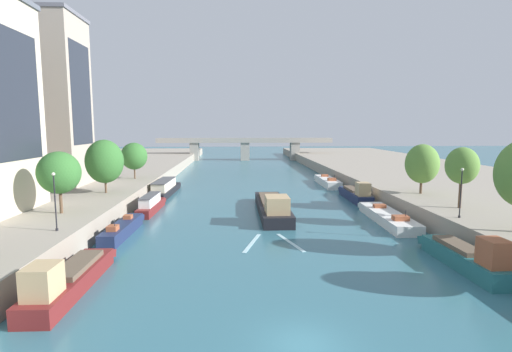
% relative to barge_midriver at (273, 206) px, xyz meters
% --- Properties ---
extents(ground_plane, '(400.00, 400.00, 0.00)m').
position_rel_barge_midriver_xyz_m(ground_plane, '(-1.31, -29.44, -0.98)').
color(ground_plane, '#336675').
extents(quay_left, '(36.00, 170.00, 2.28)m').
position_rel_barge_midriver_xyz_m(quay_left, '(-35.69, 25.56, 0.17)').
color(quay_left, gray).
rests_on(quay_left, ground).
extents(quay_right, '(36.00, 170.00, 2.28)m').
position_rel_barge_midriver_xyz_m(quay_right, '(33.08, 25.56, 0.17)').
color(quay_right, gray).
rests_on(quay_right, ground).
extents(barge_midriver, '(3.46, 17.78, 3.17)m').
position_rel_barge_midriver_xyz_m(barge_midriver, '(0.00, 0.00, 0.00)').
color(barge_midriver, black).
rests_on(barge_midriver, ground).
extents(wake_behind_barge, '(5.60, 5.87, 0.03)m').
position_rel_barge_midriver_xyz_m(wake_behind_barge, '(-1.31, -12.15, -0.96)').
color(wake_behind_barge, '#A5D1DB').
rests_on(wake_behind_barge, ground).
extents(moored_boat_left_far, '(2.37, 11.58, 3.03)m').
position_rel_barge_midriver_xyz_m(moored_boat_left_far, '(-15.58, -22.39, -0.06)').
color(moored_boat_left_far, maroon).
rests_on(moored_boat_left_far, ground).
extents(moored_boat_left_lone, '(1.92, 10.50, 2.33)m').
position_rel_barge_midriver_xyz_m(moored_boat_left_lone, '(-15.95, -8.67, -0.32)').
color(moored_boat_left_lone, '#1E284C').
rests_on(moored_boat_left_lone, ground).
extents(moored_boat_left_downstream, '(1.97, 10.19, 2.23)m').
position_rel_barge_midriver_xyz_m(moored_boat_left_downstream, '(-15.43, 2.26, -0.04)').
color(moored_boat_left_downstream, maroon).
rests_on(moored_boat_left_downstream, ground).
extents(moored_boat_left_gap_after, '(3.09, 14.73, 2.40)m').
position_rel_barge_midriver_xyz_m(moored_boat_left_gap_after, '(-15.94, 15.20, 0.03)').
color(moored_boat_left_gap_after, black).
rests_on(moored_boat_left_gap_after, ground).
extents(moored_boat_right_lone, '(2.21, 10.47, 3.21)m').
position_rel_barge_midriver_xyz_m(moored_boat_right_lone, '(12.96, -19.71, 0.00)').
color(moored_boat_right_lone, '#23666B').
rests_on(moored_boat_right_lone, ground).
extents(moored_boat_right_gap_after, '(3.27, 13.96, 2.20)m').
position_rel_barge_midriver_xyz_m(moored_boat_right_gap_after, '(12.76, -4.63, -0.40)').
color(moored_boat_right_gap_after, silver).
rests_on(moored_boat_right_gap_after, ground).
extents(moored_boat_right_near, '(2.53, 11.42, 3.09)m').
position_rel_barge_midriver_xyz_m(moored_boat_right_near, '(13.26, 8.59, -0.03)').
color(moored_boat_right_near, '#1E284C').
rests_on(moored_boat_right_near, ground).
extents(moored_boat_right_far, '(2.73, 12.68, 2.40)m').
position_rel_barge_midriver_xyz_m(moored_boat_right_far, '(12.63, 23.88, -0.29)').
color(moored_boat_right_far, silver).
rests_on(moored_boat_right_far, ground).
extents(tree_left_distant, '(4.08, 4.08, 6.14)m').
position_rel_barge_midriver_xyz_m(tree_left_distant, '(-21.91, -8.54, 5.36)').
color(tree_left_distant, brown).
rests_on(tree_left_distant, quay_left).
extents(tree_left_third, '(4.77, 4.77, 6.91)m').
position_rel_barge_midriver_xyz_m(tree_left_third, '(-21.45, 3.55, 5.41)').
color(tree_left_third, brown).
rests_on(tree_left_third, quay_left).
extents(tree_left_by_lamp, '(4.26, 4.26, 5.96)m').
position_rel_barge_midriver_xyz_m(tree_left_by_lamp, '(-21.24, 17.54, 5.05)').
color(tree_left_by_lamp, brown).
rests_on(tree_left_by_lamp, quay_left).
extents(tree_right_second, '(3.32, 3.32, 6.43)m').
position_rel_barge_midriver_xyz_m(tree_right_second, '(19.08, -8.22, 5.79)').
color(tree_right_second, brown).
rests_on(tree_right_second, quay_right).
extents(tree_right_far, '(4.18, 4.18, 6.35)m').
position_rel_barge_midriver_xyz_m(tree_right_far, '(19.23, 0.77, 5.16)').
color(tree_right_far, brown).
rests_on(tree_right_far, quay_right).
extents(lamppost_left_bank, '(0.28, 0.28, 4.85)m').
position_rel_barge_midriver_xyz_m(lamppost_left_bank, '(-19.38, -15.30, 3.96)').
color(lamppost_left_bank, black).
rests_on(lamppost_left_bank, quay_left).
extents(lamppost_right_bank, '(0.28, 0.28, 4.73)m').
position_rel_barge_midriver_xyz_m(lamppost_right_bank, '(16.48, -12.61, 3.90)').
color(lamppost_right_bank, black).
rests_on(lamppost_right_bank, quay_right).
extents(building_left_far_end, '(13.26, 9.27, 24.47)m').
position_rel_barge_midriver_xyz_m(building_left_far_end, '(-33.18, 11.04, 13.56)').
color(building_left_far_end, '#A89989').
rests_on(building_left_far_end, quay_left).
extents(bridge_far, '(56.77, 4.40, 7.26)m').
position_rel_barge_midriver_xyz_m(bridge_far, '(-1.31, 79.88, 3.59)').
color(bridge_far, '#9E998E').
rests_on(bridge_far, ground).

